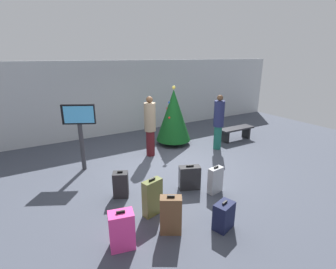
{
  "coord_description": "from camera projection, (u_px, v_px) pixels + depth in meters",
  "views": [
    {
      "loc": [
        -3.34,
        -5.63,
        3.05
      ],
      "look_at": [
        0.02,
        0.17,
        0.9
      ],
      "focal_mm": 26.42,
      "sensor_mm": 36.0,
      "label": 1
    }
  ],
  "objects": [
    {
      "name": "ground_plane",
      "position": [
        170.0,
        166.0,
        7.16
      ],
      "size": [
        16.0,
        16.0,
        0.0
      ],
      "primitive_type": "plane",
      "color": "#424754"
    },
    {
      "name": "back_wall",
      "position": [
        122.0,
        98.0,
        9.9
      ],
      "size": [
        16.0,
        0.2,
        2.88
      ],
      "primitive_type": "cube",
      "color": "#B7BCC1",
      "rests_on": "ground_plane"
    },
    {
      "name": "holiday_tree",
      "position": [
        174.0,
        115.0,
        8.64
      ],
      "size": [
        1.22,
        1.22,
        2.07
      ],
      "color": "#4C3319",
      "rests_on": "ground_plane"
    },
    {
      "name": "flight_info_kiosk",
      "position": [
        80.0,
        125.0,
        6.56
      ],
      "size": [
        0.8,
        0.46,
        1.84
      ],
      "color": "#333338",
      "rests_on": "ground_plane"
    },
    {
      "name": "waiting_bench",
      "position": [
        236.0,
        131.0,
        9.25
      ],
      "size": [
        1.43,
        0.44,
        0.48
      ],
      "color": "black",
      "rests_on": "ground_plane"
    },
    {
      "name": "traveller_0",
      "position": [
        150.0,
        125.0,
        7.62
      ],
      "size": [
        0.44,
        0.44,
        1.89
      ],
      "color": "#4C1419",
      "rests_on": "ground_plane"
    },
    {
      "name": "traveller_1",
      "position": [
        219.0,
        121.0,
        8.18
      ],
      "size": [
        0.48,
        0.48,
        1.85
      ],
      "color": "#19594C",
      "rests_on": "ground_plane"
    },
    {
      "name": "suitcase_0",
      "position": [
        171.0,
        215.0,
        4.37
      ],
      "size": [
        0.43,
        0.37,
        0.75
      ],
      "color": "brown",
      "rests_on": "ground_plane"
    },
    {
      "name": "suitcase_1",
      "position": [
        215.0,
        180.0,
        5.69
      ],
      "size": [
        0.38,
        0.21,
        0.66
      ],
      "color": "#9EA0A5",
      "rests_on": "ground_plane"
    },
    {
      "name": "suitcase_2",
      "position": [
        190.0,
        178.0,
        5.86
      ],
      "size": [
        0.55,
        0.4,
        0.61
      ],
      "color": "#232326",
      "rests_on": "ground_plane"
    },
    {
      "name": "suitcase_3",
      "position": [
        152.0,
        197.0,
        4.88
      ],
      "size": [
        0.44,
        0.27,
        0.79
      ],
      "color": "#59602D",
      "rests_on": "ground_plane"
    },
    {
      "name": "suitcase_4",
      "position": [
        224.0,
        216.0,
        4.51
      ],
      "size": [
        0.44,
        0.36,
        0.56
      ],
      "color": "#141938",
      "rests_on": "ground_plane"
    },
    {
      "name": "suitcase_5",
      "position": [
        122.0,
        230.0,
        4.03
      ],
      "size": [
        0.45,
        0.35,
        0.7
      ],
      "color": "#E5388C",
      "rests_on": "ground_plane"
    },
    {
      "name": "suitcase_6",
      "position": [
        121.0,
        184.0,
        5.53
      ],
      "size": [
        0.41,
        0.37,
        0.63
      ],
      "color": "#232326",
      "rests_on": "ground_plane"
    }
  ]
}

